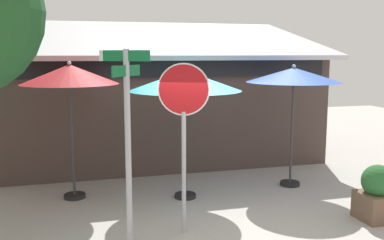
% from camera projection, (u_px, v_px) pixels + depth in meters
% --- Properties ---
extents(ground_plane, '(28.00, 28.00, 0.10)m').
position_uv_depth(ground_plane, '(213.00, 217.00, 8.15)').
color(ground_plane, '#ADA8A0').
extents(cafe_building, '(9.25, 4.82, 3.96)m').
position_uv_depth(cafe_building, '(152.00, 102.00, 12.55)').
color(cafe_building, '#473833').
rests_on(cafe_building, ground).
extents(street_sign_post, '(0.69, 0.64, 3.02)m').
position_uv_depth(street_sign_post, '(127.00, 130.00, 6.57)').
color(street_sign_post, '#A8AAB2').
rests_on(street_sign_post, ground).
extents(stop_sign, '(0.79, 0.32, 2.81)m').
position_uv_depth(stop_sign, '(184.00, 114.00, 7.05)').
color(stop_sign, '#A8AAB2').
rests_on(stop_sign, ground).
extents(patio_umbrella_crimson_left, '(1.94, 1.94, 2.81)m').
position_uv_depth(patio_umbrella_crimson_left, '(70.00, 76.00, 8.72)').
color(patio_umbrella_crimson_left, black).
rests_on(patio_umbrella_crimson_left, ground).
extents(patio_umbrella_teal_center, '(2.26, 2.26, 2.69)m').
position_uv_depth(patio_umbrella_teal_center, '(185.00, 82.00, 8.75)').
color(patio_umbrella_teal_center, black).
rests_on(patio_umbrella_teal_center, ground).
extents(patio_umbrella_royal_blue_right, '(2.08, 2.08, 2.72)m').
position_uv_depth(patio_umbrella_royal_blue_right, '(294.00, 76.00, 9.59)').
color(patio_umbrella_royal_blue_right, black).
rests_on(patio_umbrella_royal_blue_right, ground).
extents(sidewalk_planter, '(0.62, 0.62, 1.00)m').
position_uv_depth(sidewalk_planter, '(377.00, 193.00, 7.84)').
color(sidewalk_planter, brown).
rests_on(sidewalk_planter, ground).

